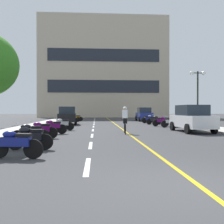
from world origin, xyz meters
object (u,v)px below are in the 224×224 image
(motorcycle_3, at_px, (41,130))
(parked_car_far, at_px, (144,114))
(street_lamp_mid, at_px, (198,85))
(motorcycle_1, at_px, (30,137))
(motorcycle_4, at_px, (53,126))
(motorcycle_10, at_px, (148,118))
(motorcycle_12, at_px, (76,118))
(motorcycle_11, at_px, (73,118))
(cyclist_rider, at_px, (125,120))
(motorcycle_5, at_px, (62,124))
(motorcycle_6, at_px, (171,122))
(motorcycle_9, at_px, (150,119))
(motorcycle_0, at_px, (15,143))
(motorcycle_7, at_px, (161,121))
(parked_car_near, at_px, (192,118))
(parked_car_mid, at_px, (67,116))
(motorcycle_8, at_px, (154,120))
(motorcycle_2, at_px, (30,133))

(motorcycle_3, bearing_deg, parked_car_far, 65.50)
(street_lamp_mid, xyz_separation_m, motorcycle_3, (-11.93, -8.89, -3.23))
(motorcycle_1, relative_size, motorcycle_4, 1.00)
(motorcycle_10, bearing_deg, motorcycle_1, -112.89)
(motorcycle_12, bearing_deg, motorcycle_11, -97.94)
(cyclist_rider, bearing_deg, motorcycle_5, 147.17)
(motorcycle_6, xyz_separation_m, motorcycle_9, (-0.35, 6.90, 0.00))
(motorcycle_0, distance_m, motorcycle_12, 26.08)
(motorcycle_4, relative_size, motorcycle_10, 1.00)
(parked_car_far, relative_size, cyclist_rider, 2.39)
(motorcycle_7, xyz_separation_m, cyclist_rider, (-4.13, -7.12, 0.41))
(motorcycle_4, bearing_deg, parked_car_near, 6.43)
(parked_car_mid, height_order, motorcycle_6, parked_car_mid)
(parked_car_far, height_order, motorcycle_0, parked_car_far)
(cyclist_rider, bearing_deg, motorcycle_7, 59.92)
(parked_car_near, height_order, parked_car_mid, same)
(parked_car_mid, bearing_deg, motorcycle_8, -3.05)
(motorcycle_3, relative_size, motorcycle_5, 1.00)
(motorcycle_11, bearing_deg, parked_car_far, 9.39)
(parked_car_far, bearing_deg, motorcycle_6, -90.29)
(motorcycle_3, distance_m, motorcycle_7, 13.00)
(parked_car_mid, height_order, motorcycle_11, parked_car_mid)
(motorcycle_4, xyz_separation_m, motorcycle_10, (8.92, 14.44, 0.00))
(motorcycle_9, bearing_deg, motorcycle_2, -118.21)
(motorcycle_8, relative_size, motorcycle_12, 1.02)
(motorcycle_5, distance_m, motorcycle_7, 9.46)
(motorcycle_9, bearing_deg, motorcycle_1, -114.41)
(motorcycle_0, relative_size, motorcycle_8, 1.00)
(parked_car_far, xyz_separation_m, motorcycle_9, (-0.41, -5.51, -0.44))
(motorcycle_10, bearing_deg, motorcycle_3, -118.41)
(motorcycle_3, bearing_deg, motorcycle_1, -84.00)
(street_lamp_mid, distance_m, motorcycle_3, 15.23)
(motorcycle_5, height_order, motorcycle_9, same)
(motorcycle_0, height_order, motorcycle_10, same)
(motorcycle_0, distance_m, motorcycle_10, 23.95)
(parked_car_near, relative_size, motorcycle_4, 2.51)
(street_lamp_mid, bearing_deg, parked_car_far, 103.23)
(street_lamp_mid, distance_m, motorcycle_12, 16.87)
(motorcycle_3, bearing_deg, motorcycle_4, 85.42)
(motorcycle_1, height_order, motorcycle_5, same)
(motorcycle_0, bearing_deg, motorcycle_8, 64.75)
(motorcycle_12, distance_m, cyclist_rider, 18.69)
(motorcycle_9, relative_size, motorcycle_10, 1.00)
(street_lamp_mid, xyz_separation_m, motorcycle_7, (-3.15, 0.70, -3.23))
(cyclist_rider, bearing_deg, motorcycle_11, 105.96)
(street_lamp_mid, distance_m, motorcycle_9, 7.41)
(street_lamp_mid, relative_size, motorcycle_0, 2.86)
(motorcycle_3, bearing_deg, motorcycle_11, 90.02)
(motorcycle_10, distance_m, motorcycle_11, 9.32)
(motorcycle_12, bearing_deg, motorcycle_5, -89.46)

